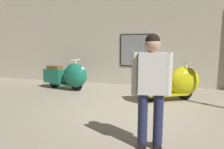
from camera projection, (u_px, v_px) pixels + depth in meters
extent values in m
plane|color=gray|center=(128.00, 113.00, 4.53)|extent=(60.00, 60.00, 0.00)
cube|color=#BCB29E|center=(146.00, 38.00, 7.62)|extent=(18.00, 0.20, 3.78)
cube|color=black|center=(135.00, 50.00, 7.68)|extent=(1.23, 0.03, 1.28)
cube|color=gray|center=(135.00, 50.00, 7.67)|extent=(1.15, 0.01, 1.20)
cylinder|color=black|center=(77.00, 84.00, 6.84)|extent=(0.45, 0.18, 0.45)
cylinder|color=silver|center=(77.00, 84.00, 6.84)|extent=(0.22, 0.15, 0.20)
cylinder|color=black|center=(54.00, 82.00, 7.33)|extent=(0.45, 0.18, 0.45)
cylinder|color=silver|center=(54.00, 82.00, 7.33)|extent=(0.22, 0.15, 0.20)
cube|color=#196B51|center=(65.00, 84.00, 7.09)|extent=(1.12, 0.62, 0.06)
ellipsoid|color=#196B51|center=(75.00, 75.00, 6.82)|extent=(1.04, 0.77, 0.85)
cube|color=#196B51|center=(55.00, 76.00, 7.28)|extent=(0.83, 0.60, 0.49)
cube|color=brown|center=(55.00, 67.00, 7.23)|extent=(0.59, 0.42, 0.13)
sphere|color=silver|center=(82.00, 69.00, 6.64)|extent=(0.17, 0.17, 0.17)
cylinder|color=silver|center=(76.00, 64.00, 6.75)|extent=(0.05, 0.05, 0.31)
cylinder|color=silver|center=(76.00, 60.00, 6.73)|extent=(0.14, 0.49, 0.04)
cube|color=silver|center=(80.00, 76.00, 7.07)|extent=(0.73, 0.17, 0.03)
cylinder|color=black|center=(185.00, 92.00, 5.66)|extent=(0.44, 0.29, 0.45)
cylinder|color=silver|center=(185.00, 92.00, 5.66)|extent=(0.23, 0.19, 0.20)
cylinder|color=black|center=(151.00, 94.00, 5.43)|extent=(0.44, 0.29, 0.45)
cylinder|color=silver|center=(151.00, 94.00, 5.43)|extent=(0.23, 0.19, 0.20)
cube|color=gold|center=(168.00, 94.00, 5.55)|extent=(1.14, 0.87, 0.06)
ellipsoid|color=gold|center=(184.00, 81.00, 5.60)|extent=(1.12, 0.97, 0.86)
cube|color=gold|center=(152.00, 85.00, 5.41)|extent=(0.89, 0.76, 0.50)
cube|color=gray|center=(153.00, 74.00, 5.36)|extent=(0.63, 0.54, 0.14)
sphere|color=silver|center=(194.00, 73.00, 5.64)|extent=(0.17, 0.17, 0.17)
cylinder|color=silver|center=(185.00, 68.00, 5.56)|extent=(0.05, 0.05, 0.32)
cylinder|color=silver|center=(186.00, 62.00, 5.53)|extent=(0.27, 0.46, 0.04)
cube|color=black|center=(157.00, 145.00, 2.96)|extent=(0.15, 0.28, 0.08)
cylinder|color=#23284C|center=(158.00, 116.00, 2.87)|extent=(0.15, 0.15, 0.85)
cube|color=black|center=(142.00, 144.00, 2.98)|extent=(0.15, 0.28, 0.08)
cylinder|color=#23284C|center=(143.00, 116.00, 2.90)|extent=(0.15, 0.15, 0.85)
cube|color=silver|center=(152.00, 73.00, 2.80)|extent=(0.43, 0.28, 0.60)
cylinder|color=silver|center=(169.00, 74.00, 2.77)|extent=(0.09, 0.09, 0.62)
cylinder|color=silver|center=(135.00, 74.00, 2.82)|extent=(0.09, 0.09, 0.62)
sphere|color=tan|center=(152.00, 45.00, 2.74)|extent=(0.23, 0.23, 0.23)
sphere|color=black|center=(153.00, 41.00, 2.73)|extent=(0.21, 0.21, 0.21)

